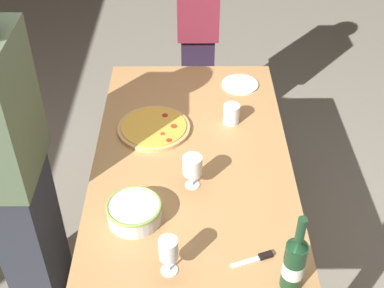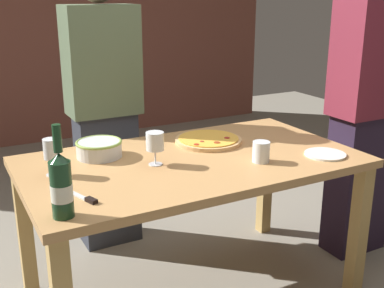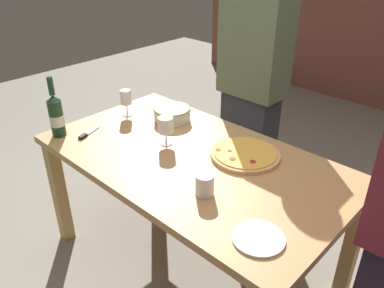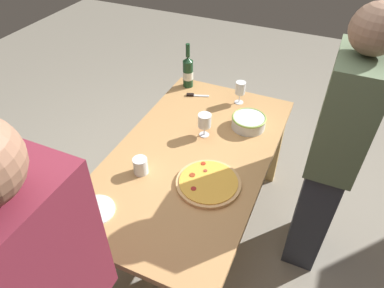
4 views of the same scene
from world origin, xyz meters
name	(u,v)px [view 1 (image 1 of 4)]	position (x,y,z in m)	size (l,w,h in m)	color
ground_plane	(192,259)	(0.00, 0.00, 0.00)	(8.00, 8.00, 0.00)	gray
dining_table	(192,171)	(0.00, 0.00, 0.66)	(1.60, 0.90, 0.75)	tan
pizza	(154,128)	(0.20, 0.18, 0.76)	(0.35, 0.35, 0.03)	tan
serving_bowl	(134,211)	(-0.39, 0.23, 0.79)	(0.22, 0.22, 0.08)	silver
wine_bottle	(294,262)	(-0.70, -0.34, 0.87)	(0.08, 0.08, 0.34)	#183C21
wine_glass_near_pizza	(193,167)	(-0.19, 0.00, 0.86)	(0.08, 0.08, 0.16)	white
wine_glass_by_bottle	(168,251)	(-0.64, 0.09, 0.86)	(0.07, 0.07, 0.17)	white
cup_amber	(231,114)	(0.26, -0.20, 0.80)	(0.08, 0.08, 0.10)	white
side_plate	(240,84)	(0.60, -0.27, 0.76)	(0.20, 0.20, 0.01)	white
pizza_knife	(258,258)	(-0.59, -0.24, 0.76)	(0.08, 0.16, 0.02)	silver
person_host	(11,166)	(-0.18, 0.76, 0.85)	(0.41, 0.24, 1.68)	#2D313A
person_guest_left	(198,23)	(1.10, -0.04, 0.88)	(0.41, 0.24, 1.72)	#291C31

